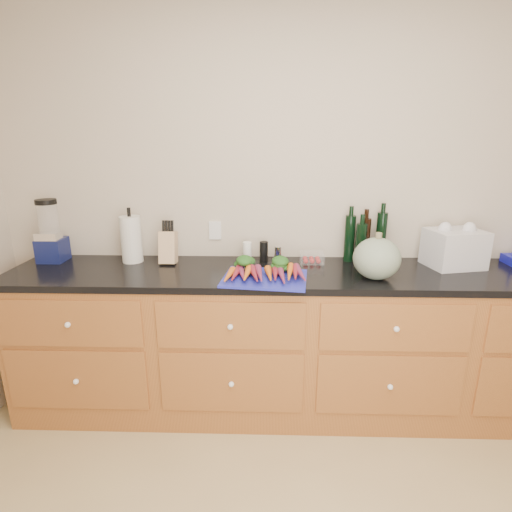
{
  "coord_description": "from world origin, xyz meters",
  "views": [
    {
      "loc": [
        -0.25,
        -0.99,
        1.7
      ],
      "look_at": [
        -0.32,
        1.2,
        1.06
      ],
      "focal_mm": 28.0,
      "sensor_mm": 36.0,
      "label": 1
    }
  ],
  "objects_px": {
    "cutting_board": "(265,278)",
    "paper_towel": "(131,239)",
    "squash": "(377,259)",
    "blender_appliance": "(50,235)",
    "carrots": "(265,270)",
    "knife_block": "(168,247)",
    "tomato_box": "(312,257)"
  },
  "relations": [
    {
      "from": "cutting_board",
      "to": "paper_towel",
      "type": "xyz_separation_m",
      "value": [
        -0.86,
        0.32,
        0.14
      ]
    },
    {
      "from": "squash",
      "to": "blender_appliance",
      "type": "distance_m",
      "value": 2.03
    },
    {
      "from": "carrots",
      "to": "knife_block",
      "type": "distance_m",
      "value": 0.67
    },
    {
      "from": "squash",
      "to": "knife_block",
      "type": "xyz_separation_m",
      "value": [
        -1.25,
        0.27,
        -0.02
      ]
    },
    {
      "from": "carrots",
      "to": "tomato_box",
      "type": "relative_size",
      "value": 2.97
    },
    {
      "from": "blender_appliance",
      "to": "paper_towel",
      "type": "xyz_separation_m",
      "value": [
        0.52,
        0.0,
        -0.03
      ]
    },
    {
      "from": "squash",
      "to": "tomato_box",
      "type": "xyz_separation_m",
      "value": [
        -0.33,
        0.3,
        -0.08
      ]
    },
    {
      "from": "carrots",
      "to": "tomato_box",
      "type": "height_order",
      "value": "carrots"
    },
    {
      "from": "cutting_board",
      "to": "paper_towel",
      "type": "distance_m",
      "value": 0.93
    },
    {
      "from": "cutting_board",
      "to": "knife_block",
      "type": "height_order",
      "value": "knife_block"
    },
    {
      "from": "carrots",
      "to": "paper_towel",
      "type": "distance_m",
      "value": 0.91
    },
    {
      "from": "cutting_board",
      "to": "knife_block",
      "type": "distance_m",
      "value": 0.69
    },
    {
      "from": "squash",
      "to": "knife_block",
      "type": "relative_size",
      "value": 1.3
    },
    {
      "from": "blender_appliance",
      "to": "paper_towel",
      "type": "distance_m",
      "value": 0.52
    },
    {
      "from": "paper_towel",
      "to": "tomato_box",
      "type": "bearing_deg",
      "value": 0.49
    },
    {
      "from": "squash",
      "to": "paper_towel",
      "type": "bearing_deg",
      "value": 169.1
    },
    {
      "from": "paper_towel",
      "to": "knife_block",
      "type": "xyz_separation_m",
      "value": [
        0.24,
        -0.02,
        -0.05
      ]
    },
    {
      "from": "squash",
      "to": "tomato_box",
      "type": "relative_size",
      "value": 1.76
    },
    {
      "from": "squash",
      "to": "blender_appliance",
      "type": "xyz_separation_m",
      "value": [
        -2.01,
        0.28,
        0.06
      ]
    },
    {
      "from": "knife_block",
      "to": "tomato_box",
      "type": "bearing_deg",
      "value": 1.87
    },
    {
      "from": "carrots",
      "to": "knife_block",
      "type": "xyz_separation_m",
      "value": [
        -0.62,
        0.26,
        0.06
      ]
    },
    {
      "from": "cutting_board",
      "to": "blender_appliance",
      "type": "distance_m",
      "value": 1.43
    },
    {
      "from": "cutting_board",
      "to": "carrots",
      "type": "bearing_deg",
      "value": 90.0
    },
    {
      "from": "paper_towel",
      "to": "knife_block",
      "type": "bearing_deg",
      "value": -4.74
    },
    {
      "from": "cutting_board",
      "to": "tomato_box",
      "type": "distance_m",
      "value": 0.45
    },
    {
      "from": "cutting_board",
      "to": "carrots",
      "type": "distance_m",
      "value": 0.05
    },
    {
      "from": "paper_towel",
      "to": "tomato_box",
      "type": "height_order",
      "value": "paper_towel"
    },
    {
      "from": "blender_appliance",
      "to": "paper_towel",
      "type": "height_order",
      "value": "blender_appliance"
    },
    {
      "from": "carrots",
      "to": "blender_appliance",
      "type": "bearing_deg",
      "value": 168.74
    },
    {
      "from": "knife_block",
      "to": "cutting_board",
      "type": "bearing_deg",
      "value": -25.9
    },
    {
      "from": "cutting_board",
      "to": "paper_towel",
      "type": "bearing_deg",
      "value": 159.56
    },
    {
      "from": "paper_towel",
      "to": "blender_appliance",
      "type": "bearing_deg",
      "value": -179.76
    }
  ]
}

